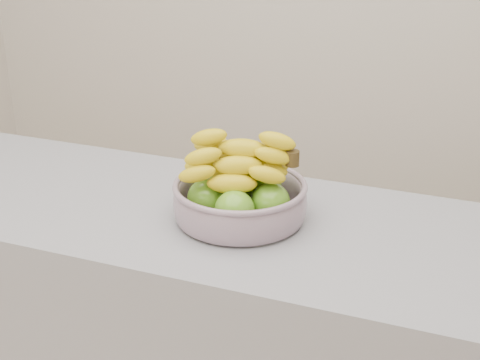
% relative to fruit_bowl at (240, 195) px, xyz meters
% --- Properties ---
extents(fruit_bowl, '(0.32, 0.32, 0.20)m').
position_rel_fruit_bowl_xyz_m(fruit_bowl, '(0.00, 0.00, 0.00)').
color(fruit_bowl, '#A7BAC8').
rests_on(fruit_bowl, counter).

